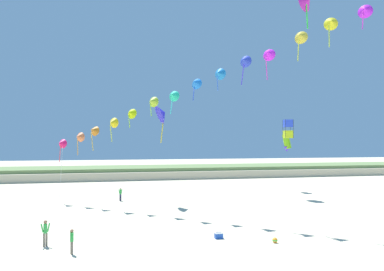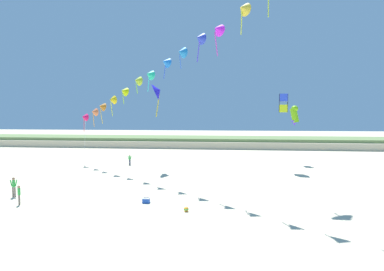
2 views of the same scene
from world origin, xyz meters
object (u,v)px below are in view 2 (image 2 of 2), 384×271
at_px(beach_cooler, 146,200).
at_px(person_near_left, 14,186).
at_px(person_mid_center, 130,159).
at_px(beach_ball, 186,209).
at_px(person_near_right, 19,194).
at_px(large_kite_high_solo, 283,103).
at_px(large_kite_low_lead, 158,91).
at_px(large_kite_mid_trail, 295,115).

bearing_deg(beach_cooler, person_near_left, 177.73).
distance_m(person_mid_center, beach_ball, 22.07).
relative_size(person_near_right, large_kite_high_solo, 0.66).
bearing_deg(large_kite_high_solo, beach_cooler, -130.53).
xyz_separation_m(beach_cooler, beach_ball, (3.49, -1.82, -0.03)).
relative_size(person_near_left, beach_ball, 4.80).
bearing_deg(person_mid_center, person_near_left, -105.69).
xyz_separation_m(large_kite_low_lead, beach_ball, (5.84, -16.90, -10.02)).
bearing_deg(beach_ball, person_near_left, 171.49).
relative_size(person_near_left, person_near_right, 1.12).
height_order(person_mid_center, beach_ball, person_mid_center).
xyz_separation_m(person_near_left, large_kite_high_solo, (25.56, 15.61, 7.62)).
xyz_separation_m(person_near_left, beach_cooler, (11.81, -0.47, -0.79)).
bearing_deg(large_kite_mid_trail, person_near_left, -143.06).
height_order(person_near_right, large_kite_low_lead, large_kite_low_lead).
relative_size(large_kite_mid_trail, beach_cooler, 5.08).
height_order(person_near_left, large_kite_low_lead, large_kite_low_lead).
relative_size(person_mid_center, beach_cooler, 2.71).
xyz_separation_m(large_kite_high_solo, beach_cooler, (-13.75, -16.08, -8.41)).
bearing_deg(large_kite_high_solo, person_near_right, -143.26).
bearing_deg(person_mid_center, large_kite_mid_trail, 10.01).
xyz_separation_m(person_near_left, person_mid_center, (4.81, 17.11, -0.10)).
relative_size(person_near_right, beach_cooler, 2.68).
xyz_separation_m(large_kite_low_lead, beach_cooler, (2.35, -15.08, -9.99)).
distance_m(person_mid_center, large_kite_high_solo, 22.20).
distance_m(person_near_left, large_kite_low_lead, 19.69).
bearing_deg(large_kite_low_lead, beach_ball, -70.94).
distance_m(person_mid_center, large_kite_mid_trail, 24.62).
distance_m(person_near_right, person_mid_center, 19.33).
bearing_deg(large_kite_high_solo, person_mid_center, 175.89).
relative_size(beach_cooler, beach_ball, 1.59).
bearing_deg(person_near_left, large_kite_high_solo, 31.41).
xyz_separation_m(person_near_right, large_kite_mid_trail, (26.30, 23.25, 6.28)).
xyz_separation_m(person_near_left, large_kite_low_lead, (9.47, 14.61, 9.20)).
distance_m(person_near_left, large_kite_mid_trail, 35.88).
xyz_separation_m(person_near_right, beach_cooler, (9.86, 1.54, -0.68)).
bearing_deg(large_kite_mid_trail, beach_cooler, -127.13).
height_order(person_near_left, beach_cooler, person_near_left).
height_order(person_mid_center, beach_cooler, person_mid_center).
xyz_separation_m(person_near_left, large_kite_mid_trail, (28.25, 21.24, 6.16)).
relative_size(large_kite_low_lead, beach_ball, 12.55).
relative_size(person_near_left, large_kite_high_solo, 0.74).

